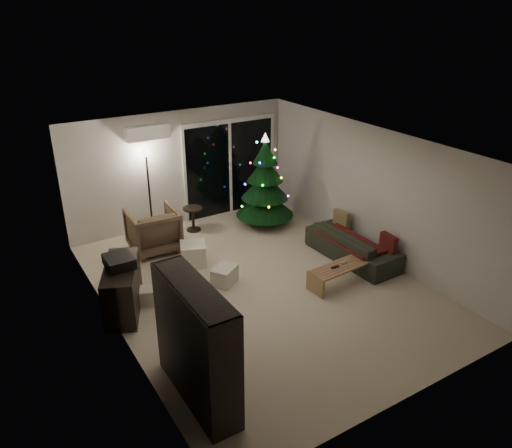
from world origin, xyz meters
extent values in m
plane|color=beige|center=(0.00, 0.00, 0.00)|extent=(6.50, 6.50, 0.00)
plane|color=white|center=(0.00, 0.00, 2.50)|extent=(6.50, 6.50, 0.00)
cube|color=silver|center=(0.00, 3.25, 1.25)|extent=(5.00, 0.02, 2.50)
cube|color=silver|center=(0.00, -3.25, 1.25)|extent=(5.00, 0.02, 2.50)
cube|color=silver|center=(-2.50, 0.00, 1.25)|extent=(0.02, 6.50, 2.50)
cube|color=silver|center=(2.50, 0.00, 1.25)|extent=(0.02, 6.50, 2.50)
cube|color=black|center=(1.20, 3.23, 1.05)|extent=(2.20, 0.02, 2.10)
cube|color=white|center=(-0.70, 3.13, 2.15)|extent=(0.90, 0.22, 0.28)
cube|color=#3F3833|center=(1.20, 3.75, -0.05)|extent=(2.60, 1.00, 0.10)
cube|color=white|center=(1.20, 4.15, 0.50)|extent=(2.20, 0.06, 1.00)
cube|color=black|center=(-2.25, 0.52, 0.40)|extent=(0.95, 1.37, 0.80)
cube|color=black|center=(-2.25, 0.52, 0.89)|extent=(0.41, 0.48, 0.17)
imported|color=brown|center=(-1.07, 2.27, 0.43)|extent=(0.97, 1.00, 0.86)
cube|color=silver|center=(-0.65, 1.34, 0.21)|extent=(0.60, 0.60, 0.42)
cube|color=beige|center=(-1.84, 0.52, 0.13)|extent=(0.45, 0.41, 0.27)
cube|color=beige|center=(-0.48, 0.41, 0.16)|extent=(0.56, 0.53, 0.31)
cylinder|color=black|center=(0.00, 2.72, 0.26)|extent=(0.53, 0.53, 0.52)
cylinder|color=black|center=(-0.82, 3.02, 0.92)|extent=(0.29, 0.29, 1.83)
imported|color=#292E24|center=(2.05, -0.07, 0.29)|extent=(0.83, 1.98, 0.57)
cube|color=maroon|center=(1.95, -0.07, 0.41)|extent=(0.61, 1.41, 0.05)
cube|color=#9E8D59|center=(2.30, 0.58, 0.52)|extent=(0.15, 0.38, 0.38)
cube|color=maroon|center=(2.30, -0.72, 0.52)|extent=(0.14, 0.38, 0.38)
cube|color=black|center=(1.08, -0.70, 0.39)|extent=(0.15, 0.04, 0.02)
cube|color=slate|center=(1.33, -0.65, 0.39)|extent=(0.15, 0.09, 0.02)
cone|color=#09350F|center=(1.49, 2.19, 1.03)|extent=(1.64, 1.64, 2.05)
camera|label=1|loc=(-3.99, -6.36, 4.59)|focal=35.00mm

